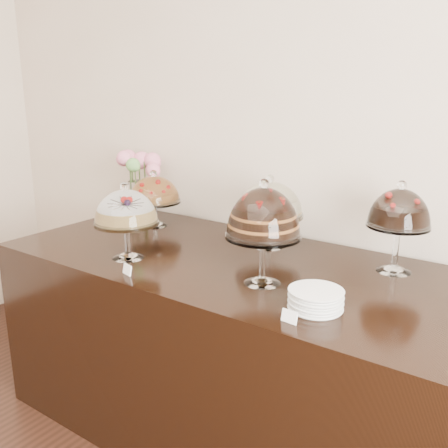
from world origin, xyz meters
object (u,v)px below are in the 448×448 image
Objects in this scene: cake_stand_choco_layer at (263,217)px; flower_vase at (138,172)px; cake_stand_sugar_sponge at (126,211)px; cake_stand_cheesecake at (270,202)px; cake_stand_fruit_tart at (154,192)px; plate_stack at (316,299)px; display_counter at (230,346)px; cake_stand_dark_choco at (399,212)px.

flower_vase is at bearing 156.63° from cake_stand_choco_layer.
cake_stand_cheesecake reaches higher than cake_stand_sugar_sponge.
cake_stand_fruit_tart is (-0.28, 0.49, -0.03)m from cake_stand_sugar_sponge.
flower_vase reaches higher than plate_stack.
cake_stand_dark_choco is (0.67, 0.28, 0.71)m from display_counter.
cake_stand_fruit_tart is at bearing -177.84° from cake_stand_dark_choco.
cake_stand_choco_layer is at bearing -62.68° from cake_stand_cheesecake.
cake_stand_sugar_sponge is 0.82m from flower_vase.
flower_vase is 1.63m from plate_stack.
cake_stand_dark_choco is 1.24× the size of cake_stand_fruit_tart.
flower_vase is at bearing 130.98° from cake_stand_sugar_sponge.
display_counter is 6.05× the size of cake_stand_cheesecake.
plate_stack is at bearing -21.77° from cake_stand_fruit_tart.
display_counter is 5.11× the size of cake_stand_choco_layer.
plate_stack is at bearing -19.56° from cake_stand_choco_layer.
cake_stand_dark_choco is at bearing 22.81° from display_counter.
flower_vase reaches higher than cake_stand_cheesecake.
flower_vase is at bearing 157.34° from plate_stack.
cake_stand_fruit_tart reaches higher than plate_stack.
cake_stand_sugar_sponge is 0.90× the size of cake_stand_dark_choco.
cake_stand_dark_choco reaches higher than cake_stand_sugar_sponge.
cake_stand_sugar_sponge reaches higher than display_counter.
cake_stand_choco_layer is at bearing -31.17° from display_counter.
flower_vase is at bearing 159.09° from display_counter.
flower_vase reaches higher than cake_stand_dark_choco.
cake_stand_cheesecake is 1.13× the size of cake_stand_fruit_tart.
cake_stand_cheesecake is (-0.22, 0.43, -0.05)m from cake_stand_choco_layer.
display_counter is 5.37× the size of flower_vase.
cake_stand_dark_choco is at bearing 2.16° from cake_stand_fruit_tart.
cake_stand_fruit_tart is 1.66× the size of plate_stack.
cake_stand_choco_layer is 1.31m from flower_vase.
cake_stand_sugar_sponge is 0.68m from cake_stand_choco_layer.
cake_stand_choco_layer is at bearing 160.44° from plate_stack.
cake_stand_choco_layer is 0.48m from cake_stand_cheesecake.
cake_stand_cheesecake is 1.88× the size of plate_stack.
display_counter is at bearing -20.91° from flower_vase.
cake_stand_sugar_sponge is at bearing -130.79° from cake_stand_cheesecake.
cake_stand_sugar_sponge is at bearing -153.13° from cake_stand_dark_choco.
flower_vase is 2.12× the size of plate_stack.
cake_stand_fruit_tart is at bearing 158.23° from plate_stack.
cake_stand_choco_layer is at bearing -131.72° from cake_stand_dark_choco.
cake_stand_fruit_tart is (-0.95, 0.39, -0.08)m from cake_stand_choco_layer.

